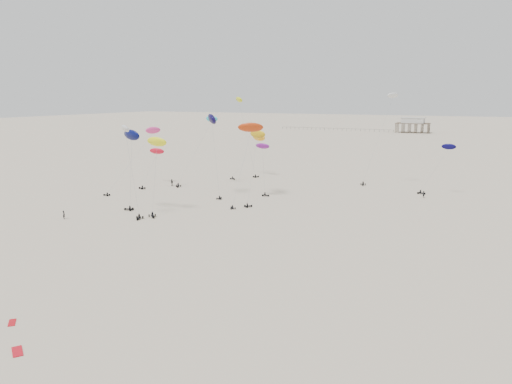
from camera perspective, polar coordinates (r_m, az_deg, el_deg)
The scene contains 22 objects.
ground_plane at distance 196.04m, azimuth 14.13°, elevation 3.62°, with size 900.00×900.00×0.00m, color #C2B39A.
pavilion_main at distance 344.79m, azimuth 17.47°, elevation 7.18°, with size 21.00×13.00×9.80m.
pier_fence at distance 355.88m, azimuth 9.07°, elevation 7.09°, with size 80.20×0.20×1.50m.
rig_0 at distance 100.48m, azimuth -14.16°, elevation 3.33°, with size 6.11×3.96×18.54m.
rig_1 at distance 130.56m, azimuth -12.59°, elevation 5.66°, with size 6.93×16.14×19.77m.
rig_2 at distance 138.71m, azimuth 14.15°, elevation 7.04°, with size 8.41×8.13×24.92m.
rig_3 at distance 135.31m, azimuth -6.25°, elevation 6.06°, with size 8.82×10.76×19.51m.
rig_4 at distance 149.40m, azimuth -1.52°, elevation 8.67°, with size 9.38×4.61×23.81m.
rig_5 at distance 104.12m, azimuth -11.36°, elevation 4.08°, with size 6.21×8.01×15.89m.
rig_6 at distance 120.76m, azimuth 0.85°, elevation 3.83°, with size 4.53×3.49×12.88m.
rig_7 at distance 116.10m, azimuth -0.75°, elevation 6.85°, with size 6.59×16.10×19.89m.
rig_9 at distance 107.29m, azimuth -14.07°, elevation 5.07°, with size 5.68×3.86×17.20m.
rig_10 at distance 129.76m, azimuth 20.08°, elevation 2.97°, with size 8.28×3.92×12.67m.
rig_12 at distance 149.44m, azimuth -0.00°, elevation 5.74°, with size 7.57×12.10×14.42m.
rig_13 at distance 119.89m, azimuth -4.98°, elevation 7.68°, with size 7.46×7.86×19.96m.
rig_14 at distance 119.52m, azimuth 0.03°, elevation 5.47°, with size 8.21×17.39×20.45m.
rig_15 at distance 139.41m, azimuth -11.57°, elevation 3.85°, with size 5.46×11.92×12.60m.
spectator_0 at distance 105.49m, azimuth -21.06°, elevation -2.89°, with size 0.72×0.50×1.98m, color black.
spectator_2 at distance 136.41m, azimuth -9.58°, elevation 0.71°, with size 1.24×0.67×2.10m, color black.
spectator_3 at distance 125.43m, azimuth 18.59°, elevation -0.61°, with size 0.69×0.47×1.89m, color black.
grounded_kite_a at distance 54.62m, azimuth -25.62°, elevation -16.14°, with size 2.20×0.90×0.08m, color red.
grounded_kite_b at distance 61.02m, azimuth -26.11°, elevation -13.28°, with size 1.80×0.70×0.07m, color #B80B14.
Camera 1 is at (37.25, 9.03, 23.90)m, focal length 35.00 mm.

